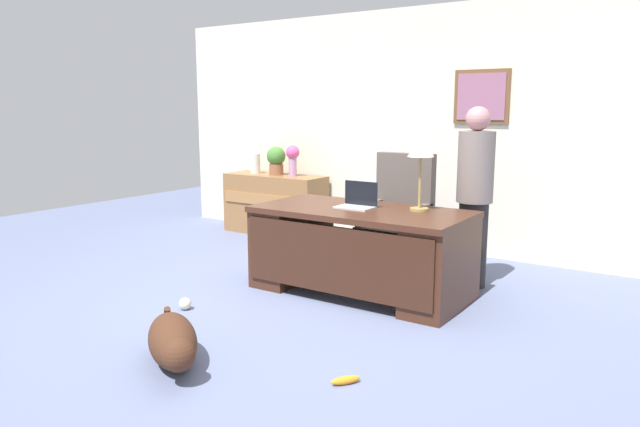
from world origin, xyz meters
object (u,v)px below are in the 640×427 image
vase_empty (255,164)px  dog_toy_ball (185,304)px  armchair (398,220)px  dog_toy_bone (346,380)px  potted_plant (276,159)px  person_standing (474,196)px  credenza (275,204)px  laptop (358,201)px  vase_with_flowers (293,157)px  desk (359,248)px  dog_lying (173,342)px  desk_lamp (421,151)px

vase_empty → dog_toy_ball: (1.53, -2.73, -0.84)m
armchair → dog_toy_bone: bearing=-70.1°
armchair → potted_plant: size_ratio=3.22×
armchair → person_standing: bearing=-9.0°
credenza → laptop: 2.62m
vase_with_flowers → potted_plant: size_ratio=1.07×
vase_empty → dog_toy_bone: (3.29, -3.13, -0.86)m
person_standing → desk: bearing=-134.3°
desk → dog_lying: 1.96m
desk → person_standing: (0.74, 0.76, 0.42)m
potted_plant → credenza: bearing=-176.8°
laptop → desk_lamp: (0.51, 0.15, 0.45)m
person_standing → vase_empty: size_ratio=6.35×
armchair → desk_lamp: size_ratio=1.82×
person_standing → vase_with_flowers: person_standing is taller
dog_lying → vase_empty: 4.23m
person_standing → vase_with_flowers: size_ratio=4.20×
armchair → vase_with_flowers: (-1.80, 0.69, 0.49)m
person_standing → dog_toy_ball: person_standing is taller
credenza → desk_lamp: (2.61, -1.36, 0.87)m
potted_plant → dog_toy_bone: size_ratio=1.95×
desk_lamp → potted_plant: (-2.59, 1.36, -0.29)m
armchair → desk_lamp: bearing=-51.8°
vase_with_flowers → potted_plant: 0.26m
armchair → desk_lamp: desk_lamp is taller
desk_lamp → vase_empty: size_ratio=2.50×
person_standing → potted_plant: 2.99m
desk → dog_toy_ball: size_ratio=18.63×
desk → dog_toy_bone: bearing=-62.4°
vase_with_flowers → dog_toy_bone: 4.23m
dog_lying → potted_plant: (-1.90, 3.50, 0.80)m
desk → vase_empty: size_ratio=7.23×
potted_plant → dog_lying: bearing=-61.5°
desk_lamp → vase_with_flowers: (-2.33, 1.36, -0.25)m
desk_lamp → vase_empty: desk_lamp is taller
vase_empty → dog_toy_ball: 3.24m
credenza → desk_lamp: size_ratio=2.12×
desk → desk_lamp: 0.98m
vase_with_flowers → dog_toy_ball: vase_with_flowers is taller
vase_with_flowers → dog_toy_ball: (0.93, -2.73, -0.95)m
potted_plant → laptop: bearing=-36.1°
armchair → vase_empty: 2.53m
person_standing → dog_lying: size_ratio=2.20×
person_standing → dog_lying: (-0.97, -2.68, -0.68)m
laptop → vase_empty: (-2.42, 1.52, 0.08)m
vase_with_flowers → vase_empty: bearing=180.0°
armchair → dog_lying: size_ratio=1.57×
vase_with_flowers → potted_plant: bearing=180.0°
desk_lamp → potted_plant: 2.94m
dog_lying → dog_toy_bone: 1.12m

